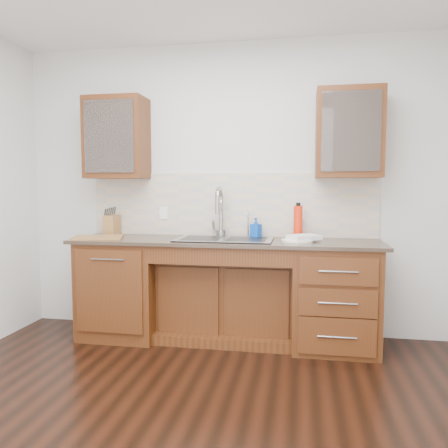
% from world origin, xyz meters
% --- Properties ---
extents(ground, '(4.00, 3.50, 0.10)m').
position_xyz_m(ground, '(0.00, 0.00, -0.05)').
color(ground, black).
extents(wall_back, '(4.00, 0.10, 2.70)m').
position_xyz_m(wall_back, '(0.00, 1.80, 1.35)').
color(wall_back, silver).
rests_on(wall_back, ground).
extents(base_cabinet_left, '(0.70, 0.62, 0.88)m').
position_xyz_m(base_cabinet_left, '(-0.95, 1.44, 0.44)').
color(base_cabinet_left, '#593014').
rests_on(base_cabinet_left, ground).
extents(base_cabinet_center, '(1.20, 0.44, 0.70)m').
position_xyz_m(base_cabinet_center, '(0.00, 1.53, 0.35)').
color(base_cabinet_center, '#593014').
rests_on(base_cabinet_center, ground).
extents(base_cabinet_right, '(0.70, 0.62, 0.88)m').
position_xyz_m(base_cabinet_right, '(0.95, 1.44, 0.44)').
color(base_cabinet_right, '#593014').
rests_on(base_cabinet_right, ground).
extents(countertop, '(2.70, 0.65, 0.03)m').
position_xyz_m(countertop, '(0.00, 1.43, 0.90)').
color(countertop, '#84705B').
rests_on(countertop, base_cabinet_left).
extents(backsplash, '(2.70, 0.02, 0.59)m').
position_xyz_m(backsplash, '(0.00, 1.74, 1.21)').
color(backsplash, beige).
rests_on(backsplash, wall_back).
extents(sink, '(0.84, 0.46, 0.19)m').
position_xyz_m(sink, '(0.00, 1.41, 0.83)').
color(sink, '#9E9EA5').
rests_on(sink, countertop).
extents(faucet, '(0.04, 0.04, 0.40)m').
position_xyz_m(faucet, '(-0.07, 1.64, 1.11)').
color(faucet, '#999993').
rests_on(faucet, countertop).
extents(filter_tap, '(0.02, 0.02, 0.24)m').
position_xyz_m(filter_tap, '(0.18, 1.65, 1.03)').
color(filter_tap, '#999993').
rests_on(filter_tap, countertop).
extents(upper_cabinet_left, '(0.55, 0.34, 0.75)m').
position_xyz_m(upper_cabinet_left, '(-1.05, 1.58, 1.83)').
color(upper_cabinet_left, '#593014').
rests_on(upper_cabinet_left, wall_back).
extents(upper_cabinet_right, '(0.55, 0.34, 0.75)m').
position_xyz_m(upper_cabinet_right, '(1.05, 1.58, 1.83)').
color(upper_cabinet_right, '#593014').
rests_on(upper_cabinet_right, wall_back).
extents(outlet_left, '(0.08, 0.01, 0.12)m').
position_xyz_m(outlet_left, '(-0.65, 1.73, 1.12)').
color(outlet_left, white).
rests_on(outlet_left, backsplash).
extents(outlet_right, '(0.08, 0.01, 0.12)m').
position_xyz_m(outlet_right, '(0.65, 1.73, 1.12)').
color(outlet_right, white).
rests_on(outlet_right, backsplash).
extents(soap_bottle, '(0.11, 0.11, 0.18)m').
position_xyz_m(soap_bottle, '(0.26, 1.62, 1.00)').
color(soap_bottle, '#0944BA').
rests_on(soap_bottle, countertop).
extents(water_bottle, '(0.09, 0.09, 0.29)m').
position_xyz_m(water_bottle, '(0.63, 1.63, 1.06)').
color(water_bottle, red).
rests_on(water_bottle, countertop).
extents(plate, '(0.29, 0.29, 0.01)m').
position_xyz_m(plate, '(0.63, 1.42, 0.92)').
color(plate, white).
rests_on(plate, countertop).
extents(dish_towel, '(0.31, 0.29, 0.04)m').
position_xyz_m(dish_towel, '(0.69, 1.43, 0.94)').
color(dish_towel, silver).
rests_on(dish_towel, plate).
extents(knife_block, '(0.11, 0.18, 0.19)m').
position_xyz_m(knife_block, '(-1.14, 1.62, 1.01)').
color(knife_block, '#8F6648').
rests_on(knife_block, countertop).
extents(cutting_board, '(0.50, 0.41, 0.02)m').
position_xyz_m(cutting_board, '(-1.14, 1.32, 0.92)').
color(cutting_board, brown).
rests_on(cutting_board, countertop).
extents(cup_left_a, '(0.17, 0.17, 0.11)m').
position_xyz_m(cup_left_a, '(-1.12, 1.58, 1.78)').
color(cup_left_a, white).
rests_on(cup_left_a, upper_cabinet_left).
extents(cup_left_b, '(0.12, 0.12, 0.10)m').
position_xyz_m(cup_left_b, '(-1.00, 1.58, 1.78)').
color(cup_left_b, white).
rests_on(cup_left_b, upper_cabinet_left).
extents(cup_right_a, '(0.14, 0.14, 0.10)m').
position_xyz_m(cup_right_a, '(1.00, 1.58, 1.77)').
color(cup_right_a, silver).
rests_on(cup_right_a, upper_cabinet_right).
extents(cup_right_b, '(0.12, 0.12, 0.08)m').
position_xyz_m(cup_right_b, '(1.20, 1.58, 1.77)').
color(cup_right_b, silver).
rests_on(cup_right_b, upper_cabinet_right).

